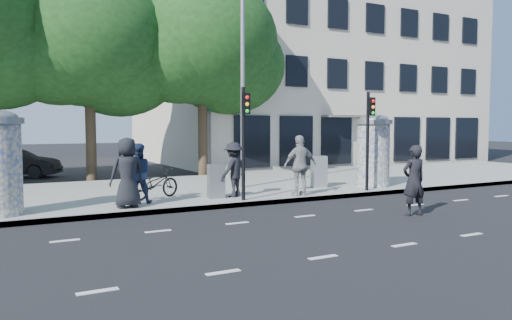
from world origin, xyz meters
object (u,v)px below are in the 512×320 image
car_mid (14,163)px  cabinet_right (319,172)px  ped_d (234,170)px  man_road (414,180)px  street_lamp (243,59)px  traffic_pole_near (244,131)px  ped_e (300,165)px  ad_column_right (373,149)px  traffic_pole_far (369,131)px  cabinet_left (216,181)px  ped_c (137,173)px  bicycle (155,183)px  ped_a (127,173)px

car_mid → cabinet_right: bearing=-113.3°
ped_d → man_road: size_ratio=0.91×
street_lamp → traffic_pole_near: bearing=-116.2°
ped_e → car_mid: ped_e is taller
traffic_pole_near → man_road: traffic_pole_near is taller
ad_column_right → ped_e: (-3.76, -0.85, -0.41)m
ad_column_right → man_road: 5.25m
traffic_pole_far → cabinet_left: traffic_pole_far is taller
ped_d → cabinet_left: bearing=-27.0°
ad_column_right → traffic_pole_near: traffic_pole_near is taller
traffic_pole_near → ped_c: 3.36m
street_lamp → man_road: size_ratio=4.23×
ad_column_right → street_lamp: bearing=156.3°
traffic_pole_far → cabinet_right: 2.39m
ad_column_right → ped_d: size_ratio=1.53×
bicycle → cabinet_left: size_ratio=1.71×
street_lamp → ped_d: (-1.35, -2.00, -3.78)m
cabinet_left → cabinet_right: bearing=17.9°
ped_c → car_mid: (-2.81, 11.25, -0.36)m
traffic_pole_far → ped_a: bearing=177.8°
ad_column_right → cabinet_right: ad_column_right is taller
ped_c → man_road: (6.22, -4.60, -0.08)m
ped_c → cabinet_left: bearing=-164.5°
ped_d → cabinet_right: (3.80, 0.75, -0.29)m
ped_a → ad_column_right: bearing=177.6°
ped_a → man_road: 7.75m
ped_a → cabinet_left: (2.88, 0.55, -0.44)m
traffic_pole_near → ped_d: (0.05, 0.84, -1.22)m
cabinet_left → cabinet_right: 4.46m
traffic_pole_near → ped_d: traffic_pole_near is taller
ped_d → man_road: man_road is taller
traffic_pole_near → ped_a: bearing=174.8°
bicycle → cabinet_left: cabinet_left is taller
traffic_pole_near → bicycle: 3.21m
street_lamp → ped_c: size_ratio=4.58×
street_lamp → ped_c: street_lamp is taller
cabinet_left → ad_column_right: bearing=9.0°
ad_column_right → cabinet_left: 6.41m
cabinet_left → cabinet_right: (4.40, 0.73, 0.05)m
bicycle → cabinet_right: cabinet_right is taller
traffic_pole_near → street_lamp: (1.40, 2.84, 2.56)m
ped_c → traffic_pole_far: bearing=-169.2°
ped_c → ped_e: bearing=-172.3°
traffic_pole_far → car_mid: (-10.60, 12.21, -1.57)m
bicycle → ped_d: bearing=-133.0°
street_lamp → ped_c: 6.08m
traffic_pole_far → car_mid: size_ratio=0.85×
bicycle → cabinet_left: bearing=-138.2°
man_road → ped_c: bearing=-29.7°
ad_column_right → ped_e: bearing=-167.3°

